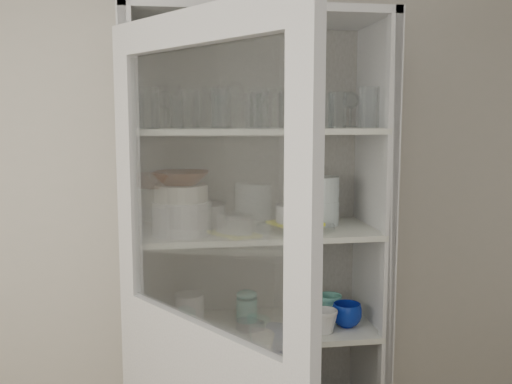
# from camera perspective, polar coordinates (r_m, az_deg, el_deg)

# --- Properties ---
(wall_back) EXTENTS (3.60, 0.02, 2.60)m
(wall_back) POSITION_cam_1_polar(r_m,az_deg,el_deg) (2.48, -5.35, -1.88)
(wall_back) COLOR beige
(wall_back) RESTS_ON ground
(pantry_cabinet) EXTENTS (1.00, 0.45, 2.10)m
(pantry_cabinet) POSITION_cam_1_polar(r_m,az_deg,el_deg) (2.43, -0.22, -10.80)
(pantry_cabinet) COLOR #B8B8B8
(pantry_cabinet) RESTS_ON floor
(tumbler_0) EXTENTS (0.08, 0.08, 0.15)m
(tumbler_0) POSITION_cam_1_polar(r_m,az_deg,el_deg) (2.07, -10.78, 8.26)
(tumbler_0) COLOR silver
(tumbler_0) RESTS_ON shelf_glass
(tumbler_1) EXTENTS (0.09, 0.09, 0.14)m
(tumbler_1) POSITION_cam_1_polar(r_m,az_deg,el_deg) (2.07, -6.62, 8.22)
(tumbler_1) COLOR silver
(tumbler_1) RESTS_ON shelf_glass
(tumbler_2) EXTENTS (0.08, 0.08, 0.13)m
(tumbler_2) POSITION_cam_1_polar(r_m,az_deg,el_deg) (2.13, -0.26, 8.11)
(tumbler_2) COLOR silver
(tumbler_2) RESTS_ON shelf_glass
(tumbler_3) EXTENTS (0.07, 0.07, 0.14)m
(tumbler_3) POSITION_cam_1_polar(r_m,az_deg,el_deg) (2.08, 0.37, 8.32)
(tumbler_3) COLOR silver
(tumbler_3) RESTS_ON shelf_glass
(tumbler_4) EXTENTS (0.08, 0.08, 0.13)m
(tumbler_4) POSITION_cam_1_polar(r_m,az_deg,el_deg) (2.18, 6.99, 8.01)
(tumbler_4) COLOR silver
(tumbler_4) RESTS_ON shelf_glass
(tumbler_5) EXTENTS (0.08, 0.08, 0.14)m
(tumbler_5) POSITION_cam_1_polar(r_m,az_deg,el_deg) (2.19, 8.15, 8.12)
(tumbler_5) COLOR silver
(tumbler_5) RESTS_ON shelf_glass
(tumbler_6) EXTENTS (0.10, 0.10, 0.16)m
(tumbler_6) POSITION_cam_1_polar(r_m,az_deg,el_deg) (2.21, 11.21, 8.30)
(tumbler_6) COLOR silver
(tumbler_6) RESTS_ON shelf_glass
(tumbler_7) EXTENTS (0.07, 0.07, 0.12)m
(tumbler_7) POSITION_cam_1_polar(r_m,az_deg,el_deg) (2.24, -7.81, 7.95)
(tumbler_7) COLOR silver
(tumbler_7) RESTS_ON shelf_glass
(tumbler_8) EXTENTS (0.10, 0.10, 0.15)m
(tumbler_8) POSITION_cam_1_polar(r_m,az_deg,el_deg) (2.20, -10.62, 8.31)
(tumbler_8) COLOR silver
(tumbler_8) RESTS_ON shelf_glass
(tumbler_9) EXTENTS (0.08, 0.08, 0.15)m
(tumbler_9) POSITION_cam_1_polar(r_m,az_deg,el_deg) (2.19, -3.51, 8.40)
(tumbler_9) COLOR silver
(tumbler_9) RESTS_ON shelf_glass
(tumbler_10) EXTENTS (0.07, 0.07, 0.13)m
(tumbler_10) POSITION_cam_1_polar(r_m,az_deg,el_deg) (2.24, 0.12, 8.08)
(tumbler_10) COLOR silver
(tumbler_10) RESTS_ON shelf_glass
(tumbler_11) EXTENTS (0.08, 0.08, 0.15)m
(tumbler_11) POSITION_cam_1_polar(r_m,az_deg,el_deg) (2.24, 4.22, 8.30)
(tumbler_11) COLOR silver
(tumbler_11) RESTS_ON shelf_glass
(goblet_0) EXTENTS (0.07, 0.07, 0.16)m
(goblet_0) POSITION_cam_1_polar(r_m,az_deg,el_deg) (2.30, -9.07, 8.33)
(goblet_0) COLOR silver
(goblet_0) RESTS_ON shelf_glass
(goblet_1) EXTENTS (0.08, 0.08, 0.18)m
(goblet_1) POSITION_cam_1_polar(r_m,az_deg,el_deg) (2.34, -3.72, 8.68)
(goblet_1) COLOR silver
(goblet_1) RESTS_ON shelf_glass
(goblet_2) EXTENTS (0.08, 0.08, 0.19)m
(goblet_2) POSITION_cam_1_polar(r_m,az_deg,el_deg) (2.38, 4.88, 8.73)
(goblet_2) COLOR silver
(goblet_2) RESTS_ON shelf_glass
(goblet_3) EXTENTS (0.07, 0.07, 0.16)m
(goblet_3) POSITION_cam_1_polar(r_m,az_deg,el_deg) (2.42, 9.43, 8.29)
(goblet_3) COLOR silver
(goblet_3) RESTS_ON shelf_glass
(plate_stack_front) EXTENTS (0.23, 0.23, 0.13)m
(plate_stack_front) POSITION_cam_1_polar(r_m,az_deg,el_deg) (2.18, -7.45, -2.54)
(plate_stack_front) COLOR silver
(plate_stack_front) RESTS_ON shelf_plates
(plate_stack_back) EXTENTS (0.22, 0.22, 0.08)m
(plate_stack_back) POSITION_cam_1_polar(r_m,az_deg,el_deg) (2.38, -5.67, -2.21)
(plate_stack_back) COLOR silver
(plate_stack_back) RESTS_ON shelf_plates
(cream_bowl) EXTENTS (0.27, 0.27, 0.06)m
(cream_bowl) POSITION_cam_1_polar(r_m,az_deg,el_deg) (2.17, -7.49, -0.09)
(cream_bowl) COLOR beige
(cream_bowl) RESTS_ON plate_stack_front
(terracotta_bowl) EXTENTS (0.25, 0.25, 0.05)m
(terracotta_bowl) POSITION_cam_1_polar(r_m,az_deg,el_deg) (2.16, -7.51, 1.40)
(terracotta_bowl) COLOR #512311
(terracotta_bowl) RESTS_ON cream_bowl
(glass_platter) EXTENTS (0.33, 0.33, 0.02)m
(glass_platter) POSITION_cam_1_polar(r_m,az_deg,el_deg) (2.27, 3.97, -3.50)
(glass_platter) COLOR silver
(glass_platter) RESTS_ON shelf_plates
(yellow_trivet) EXTENTS (0.22, 0.22, 0.01)m
(yellow_trivet) POSITION_cam_1_polar(r_m,az_deg,el_deg) (2.27, 3.97, -3.14)
(yellow_trivet) COLOR yellow
(yellow_trivet) RESTS_ON glass_platter
(white_ramekin) EXTENTS (0.20, 0.20, 0.07)m
(white_ramekin) POSITION_cam_1_polar(r_m,az_deg,el_deg) (2.26, 3.98, -2.15)
(white_ramekin) COLOR silver
(white_ramekin) RESTS_ON yellow_trivet
(grey_bowl_stack) EXTENTS (0.15, 0.15, 0.20)m
(grey_bowl_stack) POSITION_cam_1_polar(r_m,az_deg,el_deg) (2.36, 6.48, -0.88)
(grey_bowl_stack) COLOR silver
(grey_bowl_stack) RESTS_ON shelf_plates
(mug_blue) EXTENTS (0.15, 0.15, 0.10)m
(mug_blue) POSITION_cam_1_polar(r_m,az_deg,el_deg) (2.39, 9.07, -12.04)
(mug_blue) COLOR navy
(mug_blue) RESTS_ON shelf_mugs
(mug_teal) EXTENTS (0.12, 0.12, 0.10)m
(mug_teal) POSITION_cam_1_polar(r_m,az_deg,el_deg) (2.48, 7.36, -11.24)
(mug_teal) COLOR teal
(mug_teal) RESTS_ON shelf_mugs
(mug_white) EXTENTS (0.13, 0.13, 0.09)m
(mug_white) POSITION_cam_1_polar(r_m,az_deg,el_deg) (2.31, 6.90, -12.71)
(mug_white) COLOR silver
(mug_white) RESTS_ON shelf_mugs
(teal_jar) EXTENTS (0.09, 0.09, 0.11)m
(teal_jar) POSITION_cam_1_polar(r_m,az_deg,el_deg) (2.43, -0.92, -11.40)
(teal_jar) COLOR teal
(teal_jar) RESTS_ON shelf_mugs
(measuring_cups) EXTENTS (0.09, 0.09, 0.04)m
(measuring_cups) POSITION_cam_1_polar(r_m,az_deg,el_deg) (2.33, -0.85, -13.14)
(measuring_cups) COLOR #A7A5B3
(measuring_cups) RESTS_ON shelf_mugs
(white_canister) EXTENTS (0.12, 0.12, 0.14)m
(white_canister) POSITION_cam_1_polar(r_m,az_deg,el_deg) (2.36, -6.65, -11.70)
(white_canister) COLOR silver
(white_canister) RESTS_ON shelf_mugs
(tumbler_12) EXTENTS (0.07, 0.07, 0.14)m
(tumbler_12) POSITION_cam_1_polar(r_m,az_deg,el_deg) (2.25, 3.16, 8.18)
(tumbler_12) COLOR silver
(tumbler_12) RESTS_ON shelf_glass
(tumbler_13) EXTENTS (0.06, 0.06, 0.12)m
(tumbler_13) POSITION_cam_1_polar(r_m,az_deg,el_deg) (2.10, -3.64, 8.04)
(tumbler_13) COLOR silver
(tumbler_13) RESTS_ON shelf_glass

